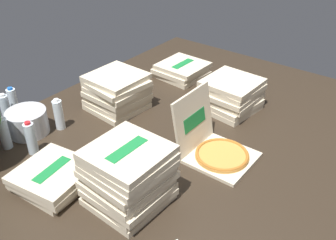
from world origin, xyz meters
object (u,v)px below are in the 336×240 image
object	(u,v)px
pizza_stack_left_near	(54,177)
water_bottle_1	(6,109)
pizza_stack_right_near	(117,92)
ice_bucket	(28,122)
pizza_stack_right_far	(231,95)
water_bottle_5	(13,102)
open_pizza_box	(215,147)
pizza_stack_center_near	(128,176)
water_bottle_3	(4,133)
pizza_stack_center_far	(182,70)
water_bottle_0	(31,138)
water_bottle_2	(59,114)

from	to	relation	value
pizza_stack_left_near	water_bottle_1	xyz separation A→B (m)	(0.22, 0.79, 0.05)
pizza_stack_right_near	ice_bucket	world-z (taller)	pizza_stack_right_near
pizza_stack_right_near	pizza_stack_right_far	size ratio (longest dim) A/B	0.99
pizza_stack_right_far	water_bottle_5	bearing A→B (deg)	131.14
open_pizza_box	water_bottle_1	world-z (taller)	open_pizza_box
water_bottle_5	pizza_stack_center_near	bearing A→B (deg)	-96.83
pizza_stack_center_near	water_bottle_3	bearing A→B (deg)	96.81
pizza_stack_center_far	water_bottle_0	size ratio (longest dim) A/B	1.78
water_bottle_3	water_bottle_5	size ratio (longest dim) A/B	1.00
water_bottle_5	open_pizza_box	bearing A→B (deg)	-71.72
pizza_stack_right_far	water_bottle_0	distance (m)	1.43
pizza_stack_right_near	pizza_stack_center_near	xyz separation A→B (m)	(-0.68, -0.74, 0.04)
ice_bucket	water_bottle_5	world-z (taller)	water_bottle_5
water_bottle_5	water_bottle_0	bearing A→B (deg)	-112.22
water_bottle_3	water_bottle_0	bearing A→B (deg)	-69.45
water_bottle_1	water_bottle_5	bearing A→B (deg)	25.66
open_pizza_box	pizza_stack_center_far	distance (m)	1.16
pizza_stack_center_near	water_bottle_5	world-z (taller)	pizza_stack_center_near
ice_bucket	pizza_stack_right_far	bearing A→B (deg)	-39.66
pizza_stack_right_far	ice_bucket	world-z (taller)	pizza_stack_right_far
pizza_stack_left_near	pizza_stack_center_near	world-z (taller)	pizza_stack_center_near
water_bottle_3	water_bottle_2	bearing A→B (deg)	-14.68
water_bottle_2	water_bottle_3	world-z (taller)	same
water_bottle_3	ice_bucket	bearing A→B (deg)	10.01
pizza_stack_center_near	ice_bucket	distance (m)	1.00
pizza_stack_center_near	pizza_stack_right_far	bearing A→B (deg)	3.10
open_pizza_box	pizza_stack_center_far	world-z (taller)	open_pizza_box
pizza_stack_right_near	ice_bucket	size ratio (longest dim) A/B	1.57
pizza_stack_right_far	water_bottle_5	size ratio (longest dim) A/B	1.86
pizza_stack_right_near	water_bottle_0	world-z (taller)	pizza_stack_right_near
pizza_stack_center_far	water_bottle_5	xyz separation A→B (m)	(-1.28, 0.58, 0.05)
open_pizza_box	water_bottle_2	world-z (taller)	open_pizza_box
pizza_stack_center_near	pizza_stack_center_far	size ratio (longest dim) A/B	1.03
pizza_stack_center_far	water_bottle_1	distance (m)	1.47
pizza_stack_left_near	water_bottle_0	size ratio (longest dim) A/B	1.85
ice_bucket	water_bottle_5	distance (m)	0.28
pizza_stack_right_near	water_bottle_5	world-z (taller)	pizza_stack_right_near
pizza_stack_right_near	water_bottle_5	distance (m)	0.75
pizza_stack_right_near	water_bottle_2	distance (m)	0.46
pizza_stack_center_far	ice_bucket	bearing A→B (deg)	166.95
open_pizza_box	pizza_stack_left_near	size ratio (longest dim) A/B	1.06
water_bottle_1	water_bottle_5	size ratio (longest dim) A/B	1.00
pizza_stack_right_near	ice_bucket	xyz separation A→B (m)	(-0.61, 0.25, -0.05)
open_pizza_box	pizza_stack_right_far	xyz separation A→B (m)	(0.58, 0.22, 0.04)
water_bottle_1	pizza_stack_center_far	bearing A→B (deg)	-21.49
pizza_stack_left_near	water_bottle_2	bearing A→B (deg)	47.84
pizza_stack_left_near	pizza_stack_center_near	distance (m)	0.47
open_pizza_box	water_bottle_2	distance (m)	1.08
water_bottle_2	water_bottle_5	size ratio (longest dim) A/B	1.00
open_pizza_box	water_bottle_1	distance (m)	1.48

